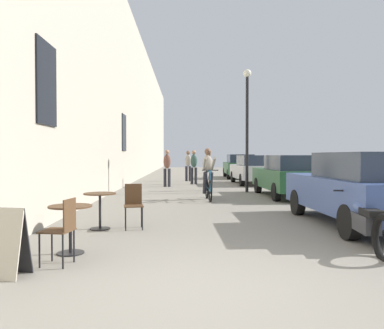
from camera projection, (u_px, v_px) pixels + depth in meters
ground_plane at (217, 290)px, 4.18m from camera, size 88.00×88.00×0.00m
building_facade_left at (118, 89)px, 18.00m from camera, size 0.54×68.00×9.18m
cafe_table_near at (70, 219)px, 5.74m from camera, size 0.64×0.64×0.72m
cafe_chair_near_toward_street at (62, 227)px, 5.13m from camera, size 0.44×0.44×0.89m
cafe_table_mid at (100, 203)px, 7.65m from camera, size 0.64×0.64×0.72m
cafe_chair_mid_toward_street at (134, 203)px, 7.74m from camera, size 0.44×0.44×0.89m
sandwich_board_sign at (4, 242)px, 4.66m from camera, size 0.61×0.46×0.84m
cyclist_on_bicycle at (208, 175)px, 12.77m from camera, size 0.52×1.76×1.74m
pedestrian_near at (208, 169)px, 16.05m from camera, size 0.35×0.25×1.64m
pedestrian_mid at (167, 166)px, 18.08m from camera, size 0.37×0.28×1.74m
pedestrian_far at (194, 165)px, 19.66m from camera, size 0.34×0.24×1.74m
pedestrian_furthest at (188, 164)px, 22.08m from camera, size 0.36×0.27×1.74m
street_lamp at (247, 114)px, 15.36m from camera, size 0.32×0.32×4.90m
parked_car_nearest at (360, 188)px, 7.98m from camera, size 1.90×4.34×1.53m
parked_car_second at (289, 175)px, 13.60m from camera, size 1.84×4.19×1.47m
parked_car_third at (253, 169)px, 19.71m from camera, size 1.86×4.20×1.48m
parked_car_fourth at (239, 166)px, 25.09m from camera, size 1.90×4.36×1.54m
parked_motorcycle at (365, 222)px, 6.10m from camera, size 0.62×2.14×0.92m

